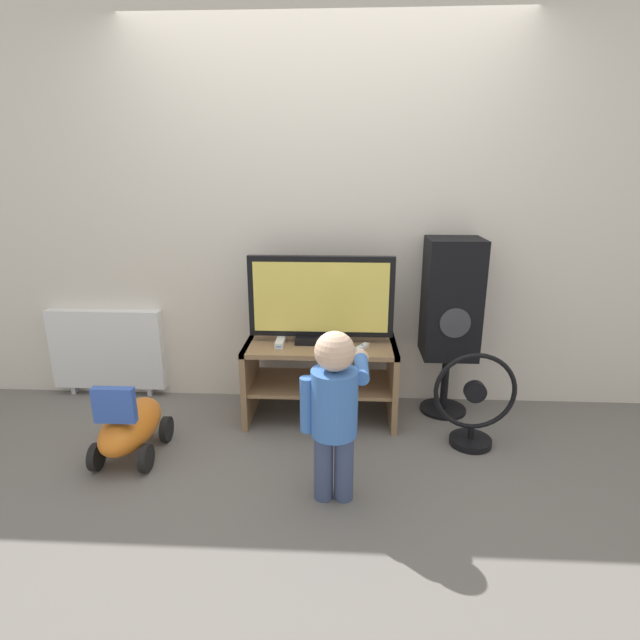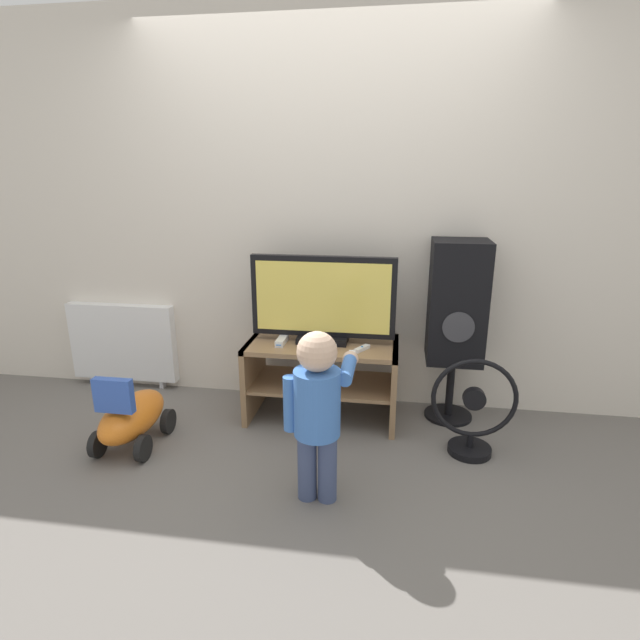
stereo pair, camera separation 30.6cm
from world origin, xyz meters
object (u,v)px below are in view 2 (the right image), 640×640
at_px(game_console, 282,340).
at_px(remote_secondary, 333,347).
at_px(ride_on_toy, 132,416).
at_px(television, 323,301).
at_px(remote_primary, 362,349).
at_px(radiator, 123,342).
at_px(speaker_tower, 457,306).
at_px(floor_fan, 473,412).
at_px(child, 318,403).

relative_size(game_console, remote_secondary, 1.40).
xyz_separation_m(game_console, ride_on_toy, (-0.81, -0.49, -0.35)).
bearing_deg(television, ride_on_toy, -152.11).
distance_m(television, remote_primary, 0.39).
height_order(remote_secondary, radiator, radiator).
height_order(game_console, remote_secondary, game_console).
height_order(television, speaker_tower, speaker_tower).
bearing_deg(ride_on_toy, television, 27.89).
bearing_deg(floor_fan, game_console, 167.23).
xyz_separation_m(floor_fan, ride_on_toy, (-1.98, -0.22, -0.07)).
xyz_separation_m(remote_secondary, radiator, (-1.64, 0.37, -0.18)).
height_order(game_console, child, child).
height_order(remote_primary, child, child).
bearing_deg(speaker_tower, television, -173.51).
distance_m(remote_secondary, floor_fan, 0.90).
bearing_deg(radiator, ride_on_toy, -58.39).
xyz_separation_m(television, child, (0.11, -0.89, -0.28)).
bearing_deg(television, radiator, 171.37).
distance_m(child, speaker_tower, 1.25).
xyz_separation_m(television, remote_primary, (0.26, -0.13, -0.26)).
relative_size(floor_fan, radiator, 0.72).
height_order(child, speaker_tower, speaker_tower).
xyz_separation_m(television, floor_fan, (0.92, -0.34, -0.53)).
height_order(remote_secondary, floor_fan, floor_fan).
bearing_deg(child, remote_secondary, 91.80).
height_order(television, remote_primary, television).
distance_m(remote_primary, radiator, 1.86).
xyz_separation_m(game_console, remote_secondary, (0.34, -0.06, -0.01)).
bearing_deg(remote_primary, ride_on_toy, -161.83).
bearing_deg(ride_on_toy, game_console, 31.01).
relative_size(television, ride_on_toy, 1.57).
height_order(television, child, television).
bearing_deg(remote_primary, speaker_tower, 21.23).
relative_size(television, child, 1.04).
distance_m(television, radiator, 1.63).
bearing_deg(television, floor_fan, -20.44).
distance_m(remote_primary, floor_fan, 0.74).
xyz_separation_m(speaker_tower, ride_on_toy, (-1.90, -0.66, -0.58)).
bearing_deg(radiator, remote_secondary, -12.76).
distance_m(television, remote_secondary, 0.31).
relative_size(television, floor_fan, 1.57).
xyz_separation_m(television, speaker_tower, (0.84, 0.10, -0.02)).
bearing_deg(speaker_tower, ride_on_toy, -160.90).
relative_size(remote_primary, child, 0.15).
bearing_deg(floor_fan, speaker_tower, 100.89).
relative_size(game_console, radiator, 0.23).
bearing_deg(remote_secondary, ride_on_toy, -159.63).
bearing_deg(speaker_tower, remote_secondary, -162.88).
bearing_deg(remote_primary, child, -101.35).
relative_size(remote_secondary, ride_on_toy, 0.22).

